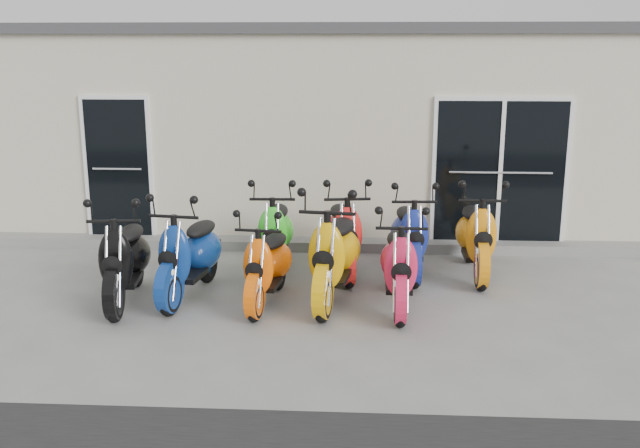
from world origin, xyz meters
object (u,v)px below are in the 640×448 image
Objects in this scene: scooter_front_orange_a at (267,254)px; scooter_back_blue at (410,226)px; scooter_front_black at (124,247)px; scooter_front_orange_b at (335,242)px; scooter_front_red at (399,254)px; scooter_front_blue at (189,243)px; scooter_back_red at (344,224)px; scooter_back_green at (275,223)px; scooter_back_yellow at (476,225)px.

scooter_front_orange_a is 2.19m from scooter_back_blue.
scooter_front_orange_b is at bearing -2.20° from scooter_front_black.
scooter_front_black is 3.27m from scooter_front_red.
scooter_front_orange_b reaches higher than scooter_front_orange_a.
scooter_front_blue reaches higher than scooter_front_red.
scooter_front_black is 2.90m from scooter_back_red.
scooter_back_red reaches higher than scooter_back_green.
scooter_front_red is (2.54, -0.22, -0.03)m from scooter_front_blue.
scooter_front_blue is at bearing -173.20° from scooter_front_orange_b.
scooter_front_orange_b is at bearing -101.43° from scooter_back_red.
scooter_front_black reaches higher than scooter_back_blue.
scooter_back_red is 0.89m from scooter_back_blue.
scooter_front_black reaches higher than scooter_back_green.
scooter_front_orange_a is at bearing 179.80° from scooter_front_red.
scooter_front_orange_a is at bearing -89.49° from scooter_back_green.
scooter_back_yellow is at bearing 50.74° from scooter_front_red.
scooter_front_black is 3.72m from scooter_back_blue.
scooter_back_green is 0.99× the size of scooter_back_red.
scooter_back_blue is at bearing -1.51° from scooter_back_green.
scooter_back_green is at bearing -179.09° from scooter_back_yellow.
scooter_back_green is (-0.05, 1.29, 0.06)m from scooter_front_orange_a.
scooter_front_blue is 1.11× the size of scooter_front_orange_a.
scooter_back_yellow is (4.36, 1.31, 0.01)m from scooter_front_black.
scooter_back_blue is at bearing 43.51° from scooter_front_orange_a.
scooter_front_orange_b reaches higher than scooter_back_green.
scooter_front_red is 0.98× the size of scooter_back_blue.
scooter_back_red reaches higher than scooter_front_black.
scooter_front_orange_b is 2.17m from scooter_back_yellow.
scooter_back_yellow is at bearing 39.60° from scooter_front_orange_b.
scooter_back_yellow is (1.86, 1.13, -0.05)m from scooter_front_orange_b.
scooter_front_blue reaches higher than scooter_front_black.
scooter_back_green reaches higher than scooter_front_orange_a.
scooter_front_black is 2.12m from scooter_back_green.
scooter_front_blue is 1.03× the size of scooter_back_blue.
scooter_back_blue is (0.21, 1.33, 0.01)m from scooter_front_red.
scooter_front_orange_a is (0.98, -0.19, -0.07)m from scooter_front_blue.
scooter_front_orange_b is 1.51m from scooter_back_blue.
scooter_front_orange_a is 1.29m from scooter_back_green.
scooter_back_yellow is at bearing -2.26° from scooter_back_green.
scooter_back_green is at bearing 141.64° from scooter_front_red.
scooter_front_black is 1.04× the size of scooter_front_red.
scooter_front_red is at bearing 6.15° from scooter_front_orange_a.
scooter_front_orange_b is 1.13× the size of scooter_front_red.
scooter_front_orange_b reaches higher than scooter_back_red.
scooter_back_red is (0.87, 1.27, 0.07)m from scooter_front_orange_a.
scooter_back_green is at bearing 177.47° from scooter_back_blue.
scooter_front_orange_a is 0.83× the size of scooter_front_orange_b.
scooter_back_yellow reaches higher than scooter_front_blue.
scooter_front_orange_b is 0.79m from scooter_front_red.
scooter_front_orange_a is 1.56m from scooter_front_red.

